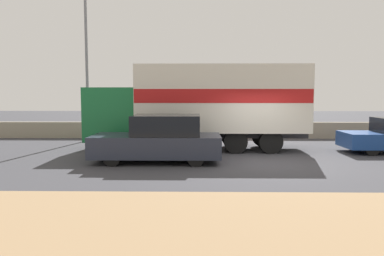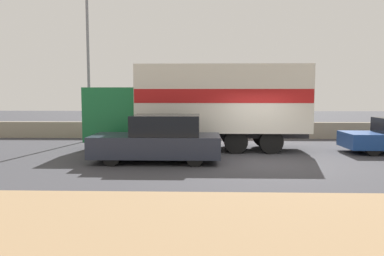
% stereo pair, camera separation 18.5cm
% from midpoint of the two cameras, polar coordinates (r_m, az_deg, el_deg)
% --- Properties ---
extents(ground_plane, '(80.00, 80.00, 0.00)m').
position_cam_midpoint_polar(ground_plane, '(13.15, 10.57, -5.25)').
color(ground_plane, '#38383D').
extents(dirt_shoulder_foreground, '(60.00, 5.83, 0.04)m').
position_cam_midpoint_polar(dirt_shoulder_foreground, '(6.63, 20.92, -15.83)').
color(dirt_shoulder_foreground, '#937551').
rests_on(dirt_shoulder_foreground, ground_plane).
extents(stone_wall_backdrop, '(60.00, 0.35, 0.87)m').
position_cam_midpoint_polar(stone_wall_backdrop, '(20.25, 7.18, -0.33)').
color(stone_wall_backdrop, gray).
rests_on(stone_wall_backdrop, ground_plane).
extents(street_lamp, '(0.56, 0.28, 7.60)m').
position_cam_midpoint_polar(street_lamp, '(19.85, -16.04, 10.76)').
color(street_lamp, slate).
rests_on(street_lamp, ground_plane).
extents(box_truck, '(9.11, 2.59, 3.54)m').
position_cam_midpoint_polar(box_truck, '(15.84, 1.64, 3.91)').
color(box_truck, '#196B38').
rests_on(box_truck, ground_plane).
extents(car_hatchback, '(4.44, 1.90, 1.64)m').
position_cam_midpoint_polar(car_hatchback, '(13.07, -5.37, -1.75)').
color(car_hatchback, '#282D3D').
rests_on(car_hatchback, ground_plane).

